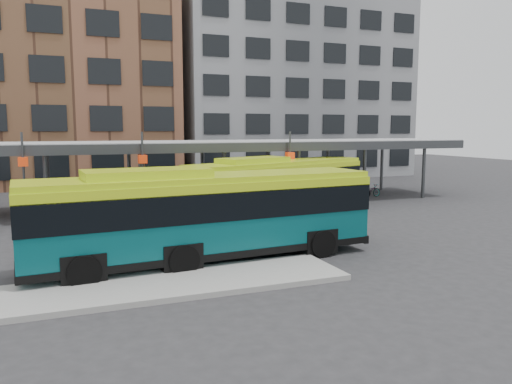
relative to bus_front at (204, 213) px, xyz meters
name	(u,v)px	position (x,y,z in m)	size (l,w,h in m)	color
ground	(258,253)	(2.38, 0.54, -1.86)	(120.00, 120.00, 0.00)	#28282B
boarding_island	(129,289)	(-3.12, -2.46, -1.77)	(14.00, 3.00, 0.18)	gray
canopy	(182,146)	(2.32, 13.41, 2.05)	(40.00, 6.53, 4.80)	#999B9E
building_brick	(21,61)	(-7.62, 32.54, 9.14)	(26.00, 14.00, 22.00)	brown
building_grey	(285,82)	(18.38, 32.54, 8.14)	(24.00, 14.00, 20.00)	slate
bus_front	(204,213)	(0.00, 0.00, 0.00)	(13.13, 3.69, 3.57)	#07484D
bus_rear	(278,184)	(6.92, 8.72, -0.10)	(12.39, 6.92, 3.39)	#07484D
bike_rack	(357,192)	(14.77, 12.50, -1.39)	(4.57, 1.37, 1.04)	slate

